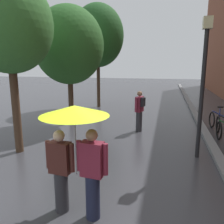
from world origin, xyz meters
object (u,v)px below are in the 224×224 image
object	(u,v)px
street_tree_1	(69,46)
street_tree_2	(98,36)
couple_under_umbrella	(76,142)
pedestrian_walking_midground	(140,110)
parked_bicycle_5	(224,119)
street_tree_0	(9,25)
street_lamp_post	(203,79)

from	to	relation	value
street_tree_1	street_tree_2	size ratio (longest dim) A/B	0.83
couple_under_umbrella	street_tree_1	bearing A→B (deg)	114.16
street_tree_2	pedestrian_walking_midground	world-z (taller)	street_tree_2
parked_bicycle_5	couple_under_umbrella	size ratio (longest dim) A/B	0.56
street_tree_1	couple_under_umbrella	bearing A→B (deg)	-65.84
street_tree_1	parked_bicycle_5	size ratio (longest dim) A/B	4.55
street_tree_1	street_tree_0	bearing A→B (deg)	-93.20
couple_under_umbrella	pedestrian_walking_midground	size ratio (longest dim) A/B	1.24
street_lamp_post	pedestrian_walking_midground	bearing A→B (deg)	131.26
street_tree_1	street_tree_2	xyz separation A→B (m)	(0.04, 4.33, 0.88)
couple_under_umbrella	pedestrian_walking_midground	xyz separation A→B (m)	(0.48, 5.69, -0.54)
street_tree_1	street_lamp_post	bearing A→B (deg)	-28.44
couple_under_umbrella	street_tree_0	bearing A→B (deg)	140.22
parked_bicycle_5	pedestrian_walking_midground	distance (m)	3.86
street_tree_2	parked_bicycle_5	bearing A→B (deg)	-27.31
street_lamp_post	parked_bicycle_5	bearing A→B (deg)	67.59
street_lamp_post	couple_under_umbrella	bearing A→B (deg)	-126.88
street_tree_0	pedestrian_walking_midground	distance (m)	5.58
pedestrian_walking_midground	street_lamp_post	bearing A→B (deg)	-48.74
street_tree_0	couple_under_umbrella	distance (m)	4.61
street_tree_0	street_tree_2	world-z (taller)	street_tree_2
street_tree_1	pedestrian_walking_midground	world-z (taller)	street_tree_1
street_tree_0	street_lamp_post	world-z (taller)	street_tree_0
street_lamp_post	street_tree_2	bearing A→B (deg)	126.19
street_lamp_post	street_tree_0	bearing A→B (deg)	-171.20
street_tree_0	street_tree_2	size ratio (longest dim) A/B	0.83
street_tree_0	street_tree_2	bearing A→B (deg)	88.23
street_tree_0	couple_under_umbrella	xyz separation A→B (m)	(3.01, -2.51, -2.44)
parked_bicycle_5	couple_under_umbrella	distance (m)	8.21
pedestrian_walking_midground	street_tree_2	bearing A→B (deg)	123.52
street_lamp_post	pedestrian_walking_midground	world-z (taller)	street_lamp_post
street_tree_0	street_lamp_post	xyz separation A→B (m)	(5.53, 0.86, -1.50)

